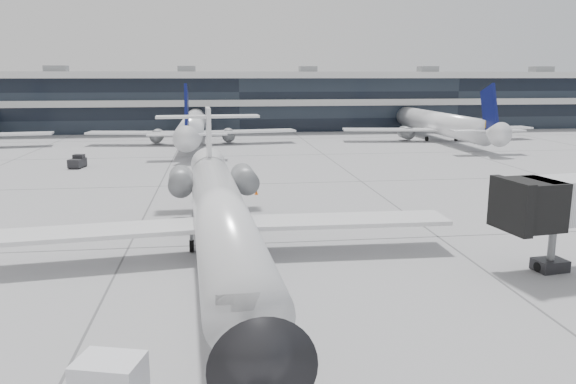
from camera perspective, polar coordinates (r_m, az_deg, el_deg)
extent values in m
plane|color=gray|center=(36.04, 0.05, -5.13)|extent=(220.00, 220.00, 0.00)
cube|color=black|center=(116.42, -5.20, 9.00)|extent=(170.00, 22.00, 10.00)
cylinder|color=white|center=(31.78, -6.75, -2.59)|extent=(4.55, 27.61, 3.09)
cone|color=black|center=(17.37, -3.31, -15.03)|extent=(3.26, 3.37, 3.09)
cone|color=white|center=(46.96, -8.01, 2.46)|extent=(3.13, 3.82, 2.94)
cube|color=white|center=(33.51, -19.68, -3.88)|extent=(12.87, 4.50, 0.25)
cube|color=white|center=(34.32, 5.67, -2.87)|extent=(12.64, 3.19, 0.25)
cylinder|color=slate|center=(40.81, -10.84, 1.13)|extent=(1.92, 3.98, 1.72)
cylinder|color=slate|center=(41.02, -4.43, 1.36)|extent=(1.92, 3.98, 1.72)
cube|color=white|center=(45.95, -8.05, 5.28)|extent=(0.48, 2.99, 5.15)
cube|color=white|center=(46.24, -8.14, 7.60)|extent=(8.33, 2.27, 0.18)
cylinder|color=black|center=(22.38, -4.71, -15.22)|extent=(0.24, 0.65, 0.64)
cylinder|color=black|center=(34.54, -9.76, -5.42)|extent=(0.31, 0.75, 0.73)
cylinder|color=black|center=(34.73, -4.07, -5.18)|extent=(0.31, 0.75, 0.73)
cube|color=black|center=(32.16, 23.50, -1.13)|extent=(2.77, 3.24, 2.56)
cylinder|color=slate|center=(33.75, 25.20, -5.19)|extent=(0.40, 0.40, 2.56)
cube|color=black|center=(34.03, 25.06, -6.73)|extent=(1.81, 1.50, 0.64)
imported|color=#C8FF1A|center=(21.24, 0.65, -15.34)|extent=(0.65, 0.52, 1.57)
cube|color=white|center=(19.17, -17.65, -18.00)|extent=(2.33, 1.99, 1.60)
cone|color=#F05E0C|center=(50.34, -3.24, 0.02)|extent=(0.32, 0.32, 0.50)
cube|color=#F05E0C|center=(50.39, -3.23, -0.24)|extent=(0.38, 0.38, 0.03)
cube|color=black|center=(69.35, -20.62, 2.80)|extent=(1.80, 2.55, 0.95)
cube|color=black|center=(69.74, -20.48, 3.38)|extent=(1.33, 1.16, 0.53)
cylinder|color=black|center=(70.40, -20.75, 2.62)|extent=(0.28, 0.49, 0.47)
cylinder|color=black|center=(69.93, -19.88, 2.63)|extent=(0.28, 0.49, 0.47)
cylinder|color=black|center=(68.88, -21.33, 2.39)|extent=(0.28, 0.49, 0.47)
cylinder|color=black|center=(68.40, -20.44, 2.40)|extent=(0.28, 0.49, 0.47)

